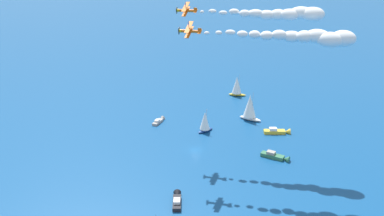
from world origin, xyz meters
name	(u,v)px	position (x,y,z in m)	size (l,w,h in m)	color
ground_plane	(195,150)	(0.00, 0.00, 0.00)	(2000.00, 2000.00, 0.00)	navy
motorboat_near_centre	(159,121)	(27.60, -1.04, 0.58)	(5.77, 7.23, 2.16)	#9E9993
motorboat_far_port	(177,200)	(-23.47, 21.28, 0.68)	(8.52, 6.50, 2.51)	black
sailboat_far_stbd	(205,122)	(10.62, -11.20, 4.06)	(4.24, 7.08, 8.89)	#23478C
sailboat_inshore	(237,86)	(35.21, -45.47, 4.60)	(7.03, 7.10, 10.07)	gold
motorboat_offshore	(276,156)	(-19.44, -19.11, 0.74)	(9.49, 6.50, 2.74)	#33704C
sailboat_trailing	(250,107)	(10.37, -32.40, 5.36)	(9.31, 6.66, 11.73)	white
motorboat_ahead	(278,131)	(-5.21, -33.20, 0.75)	(7.38, 9.42, 2.80)	gold
biplane_lead	(189,31)	(-5.12, 5.57, 42.51)	(6.58, 6.59, 3.90)	orange
wingwalker_lead	(189,24)	(-5.55, 6.02, 44.61)	(0.75, 0.76, 1.78)	#1E4CB2
smoke_trail_lead	(312,37)	(-29.69, -18.95, 42.25)	(32.02, 32.50, 5.72)	white
biplane_wingman	(186,10)	(8.66, -1.95, 45.91)	(6.58, 6.59, 3.90)	orange
wingwalker_wingman	(185,4)	(8.23, -1.50, 47.97)	(1.09, 1.10, 1.51)	#1E4CB2
smoke_trail_wingman	(287,14)	(-13.82, -24.28, 45.91)	(30.05, 29.36, 5.36)	white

